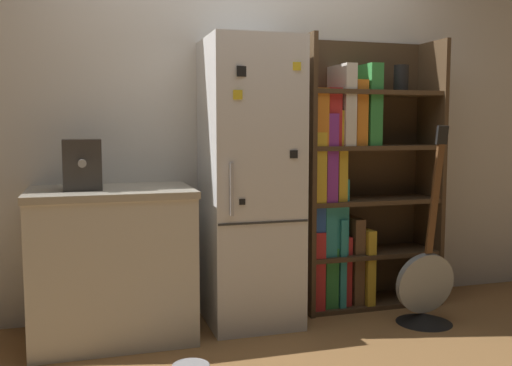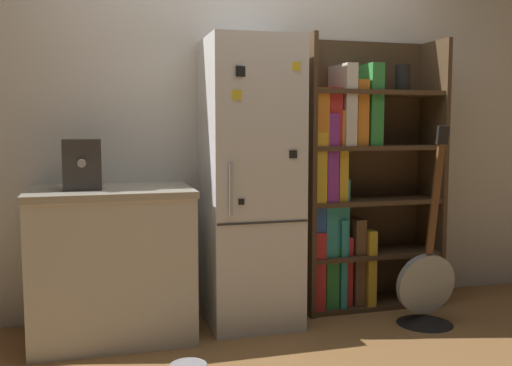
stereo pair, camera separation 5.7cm
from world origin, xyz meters
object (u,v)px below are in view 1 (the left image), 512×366
espresso_machine (82,164)px  guitar (425,296)px  refrigerator (250,183)px  bookshelf (348,185)px

espresso_machine → guitar: size_ratio=0.24×
refrigerator → espresso_machine: size_ratio=6.00×
refrigerator → espresso_machine: bearing=-178.0°
refrigerator → espresso_machine: 1.01m
bookshelf → espresso_machine: bearing=-174.6°
bookshelf → guitar: (0.30, -0.49, -0.66)m
bookshelf → espresso_machine: bookshelf is taller
refrigerator → bookshelf: size_ratio=0.97×
bookshelf → guitar: bearing=-58.3°
guitar → refrigerator: bearing=160.9°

